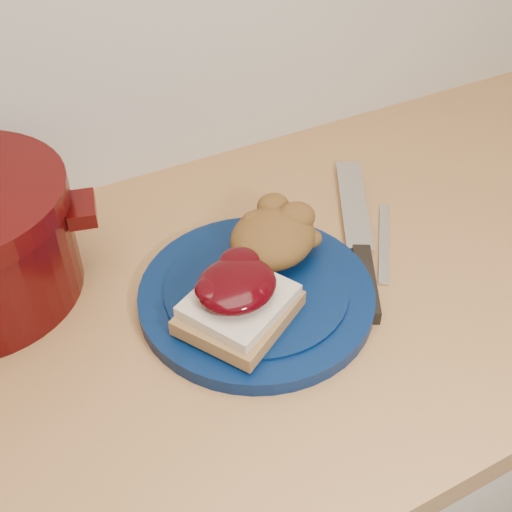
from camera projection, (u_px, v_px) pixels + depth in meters
name	position (u px, v px, depth m)	size (l,w,h in m)	color
base_cabinet	(229.00, 508.00, 1.05)	(4.00, 0.60, 0.86)	beige
plate	(256.00, 295.00, 0.74)	(0.27, 0.27, 0.02)	#04173F
sandwich	(238.00, 300.00, 0.68)	(0.15, 0.15, 0.06)	olive
stuffing_mound	(273.00, 238.00, 0.76)	(0.11, 0.10, 0.06)	brown
chef_knife	(362.00, 259.00, 0.79)	(0.18, 0.29, 0.02)	black
butter_knife	(384.00, 242.00, 0.83)	(0.16, 0.01, 0.00)	silver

